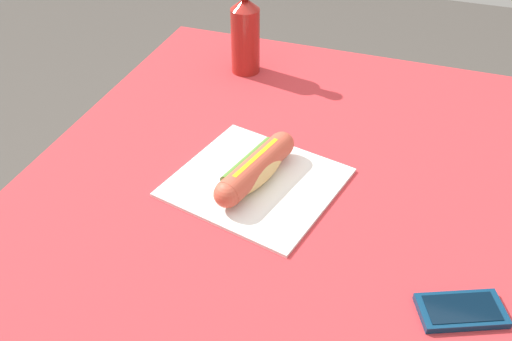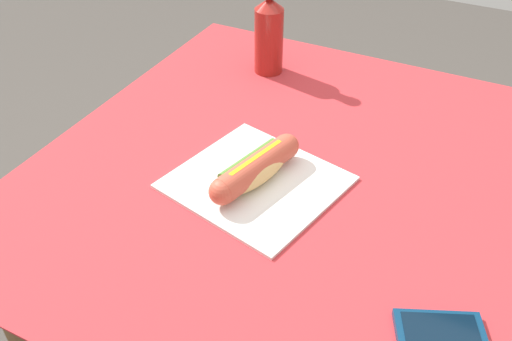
# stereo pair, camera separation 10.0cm
# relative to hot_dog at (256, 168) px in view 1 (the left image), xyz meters

# --- Properties ---
(dining_table) EXTENTS (1.02, 0.97, 0.75)m
(dining_table) POSITION_rel_hot_dog_xyz_m (0.07, -0.06, -0.17)
(dining_table) COLOR brown
(dining_table) RESTS_ON ground
(paper_wrapper) EXTENTS (0.32, 0.33, 0.01)m
(paper_wrapper) POSITION_rel_hot_dog_xyz_m (-0.00, -0.00, -0.03)
(paper_wrapper) COLOR silver
(paper_wrapper) RESTS_ON dining_table
(hot_dog) EXTENTS (0.22, 0.10, 0.05)m
(hot_dog) POSITION_rel_hot_dog_xyz_m (0.00, 0.00, 0.00)
(hot_dog) COLOR #DBB26B
(hot_dog) RESTS_ON paper_wrapper
(cell_phone) EXTENTS (0.11, 0.13, 0.01)m
(cell_phone) POSITION_rel_hot_dog_xyz_m (-0.18, -0.37, -0.03)
(cell_phone) COLOR #0A2D4C
(cell_phone) RESTS_ON dining_table
(soda_bottle) EXTENTS (0.07, 0.07, 0.23)m
(soda_bottle) POSITION_rel_hot_dog_xyz_m (0.40, 0.17, 0.06)
(soda_bottle) COLOR maroon
(soda_bottle) RESTS_ON dining_table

